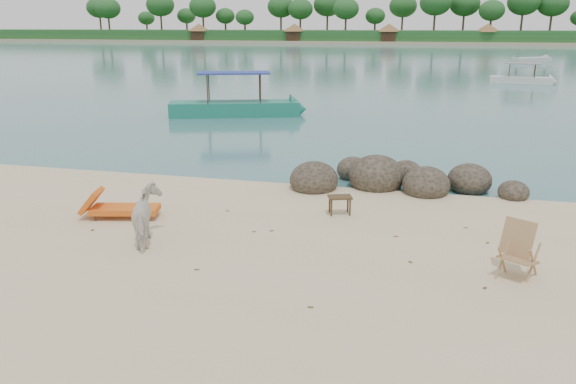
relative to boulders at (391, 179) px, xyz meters
name	(u,v)px	position (x,y,z in m)	size (l,w,h in m)	color
water	(412,52)	(-2.14, 83.58, -0.23)	(400.00, 400.00, 0.00)	#35696A
far_shore	(421,40)	(-2.14, 163.58, -0.23)	(420.00, 90.00, 1.40)	tan
far_scenery	(419,30)	(-2.12, 130.28, 2.91)	(420.00, 18.00, 9.50)	#1E4C1E
boulders	(391,179)	(0.00, 0.00, 0.00)	(6.50, 3.15, 1.20)	black
cow	(148,217)	(-4.70, -5.62, 0.36)	(0.64, 1.41, 1.19)	silver
side_table	(340,206)	(-1.05, -2.81, -0.01)	(0.57, 0.37, 0.46)	#362815
lounge_chair	(125,207)	(-6.03, -4.27, 0.06)	(1.99, 0.70, 0.60)	orange
deck_chair	(519,253)	(2.67, -5.57, 0.27)	(0.64, 0.70, 1.00)	#9E7B4F
boat_near	(234,80)	(-8.78, 11.76, 1.57)	(7.42, 1.67, 3.60)	#1A735D
boat_mid	(523,66)	(8.10, 33.12, 1.06)	(5.29, 1.19, 2.59)	silver
boat_far	(532,59)	(13.15, 60.65, 0.13)	(6.35, 1.43, 0.74)	beige
dead_leaves	(323,247)	(-1.07, -4.93, -0.23)	(8.75, 4.65, 0.00)	brown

